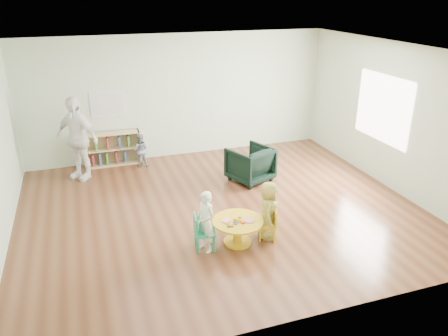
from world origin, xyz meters
The scene contains 11 objects.
room centered at (0.01, 0.00, 1.89)m, with size 7.10×7.00×2.80m.
activity_table centered at (-0.09, -1.15, 0.28)m, with size 0.79×0.79×0.44m.
kid_chair_left centered at (-0.67, -1.14, 0.31)m, with size 0.35×0.35×0.58m.
kid_chair_right centered at (0.43, -1.19, 0.28)m, with size 0.36×0.36×0.52m.
bookshelf centered at (-1.61, 2.86, 0.37)m, with size 1.20×0.30×0.75m.
alphabet_poster centered at (-1.60, 2.98, 1.35)m, with size 0.74×0.01×0.54m.
armchair centered at (0.98, 1.02, 0.36)m, with size 0.77×0.80×0.73m, color black.
child_left centered at (-0.61, -1.18, 0.48)m, with size 0.35×0.23×0.96m, color white.
child_right centered at (0.42, -1.15, 0.48)m, with size 0.47×0.31×0.96m, color #FFF91C.
toddler centered at (-1.03, 2.56, 0.37)m, with size 0.36×0.28×0.75m, color #1A2241.
adult_caretaker centered at (-2.32, 2.30, 0.87)m, with size 1.02×0.42×1.74m, color white.
Camera 1 is at (-2.17, -6.66, 3.71)m, focal length 35.00 mm.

